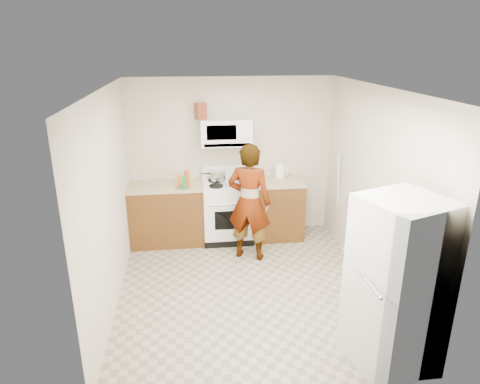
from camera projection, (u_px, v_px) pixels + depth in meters
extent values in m
plane|color=gray|center=(247.00, 287.00, 5.50)|extent=(3.60, 3.60, 0.00)
cube|color=beige|center=(231.00, 158.00, 6.76)|extent=(3.20, 0.02, 2.50)
cube|color=beige|center=(375.00, 190.00, 5.27)|extent=(0.02, 3.60, 2.50)
cube|color=#552E14|center=(167.00, 215.00, 6.63)|extent=(1.12, 0.62, 0.90)
cube|color=tan|center=(165.00, 186.00, 6.47)|extent=(1.14, 0.64, 0.03)
cube|color=#552E14|center=(276.00, 210.00, 6.83)|extent=(0.80, 0.62, 0.90)
cube|color=tan|center=(277.00, 182.00, 6.67)|extent=(0.82, 0.64, 0.03)
cube|color=white|center=(228.00, 212.00, 6.72)|extent=(0.76, 0.65, 0.90)
cube|color=white|center=(227.00, 184.00, 6.57)|extent=(0.76, 0.62, 0.03)
cube|color=white|center=(225.00, 172.00, 6.80)|extent=(0.76, 0.08, 0.20)
cube|color=white|center=(226.00, 132.00, 6.43)|extent=(0.76, 0.38, 0.40)
imported|color=tan|center=(249.00, 202.00, 6.01)|extent=(0.73, 0.61, 1.70)
cube|color=silver|center=(396.00, 285.00, 3.96)|extent=(0.90, 0.90, 1.70)
cylinder|color=white|center=(280.00, 172.00, 6.80)|extent=(0.18, 0.18, 0.19)
cube|color=maroon|center=(201.00, 111.00, 6.28)|extent=(0.18, 0.18, 0.24)
cylinder|color=silver|center=(218.00, 176.00, 6.63)|extent=(0.29, 0.29, 0.13)
cube|color=white|center=(234.00, 184.00, 6.46)|extent=(0.26, 0.17, 0.05)
cylinder|color=#C93F0F|center=(187.00, 179.00, 6.33)|extent=(0.08, 0.08, 0.25)
cylinder|color=orange|center=(179.00, 180.00, 6.41)|extent=(0.07, 0.07, 0.18)
cylinder|color=#177E2F|center=(184.00, 183.00, 6.25)|extent=(0.08, 0.08, 0.20)
cylinder|color=silver|center=(183.00, 187.00, 6.36)|extent=(0.32, 0.32, 0.01)
cylinder|color=silver|center=(338.00, 197.00, 6.58)|extent=(0.22, 0.26, 1.44)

